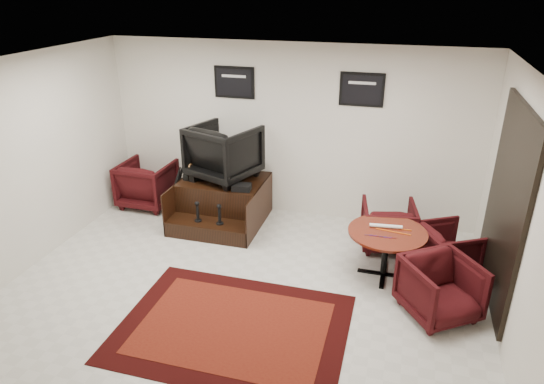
% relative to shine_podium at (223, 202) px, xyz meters
% --- Properties ---
extents(ground, '(6.00, 6.00, 0.00)m').
position_rel_shine_podium_xyz_m(ground, '(0.95, -1.89, -0.32)').
color(ground, beige).
rests_on(ground, ground).
extents(room_shell, '(6.02, 5.02, 2.81)m').
position_rel_shine_podium_xyz_m(room_shell, '(1.35, -1.76, 1.47)').
color(room_shell, beige).
rests_on(room_shell, ground).
extents(area_rug, '(2.57, 1.93, 0.01)m').
position_rel_shine_podium_xyz_m(area_rug, '(1.07, -2.52, -0.31)').
color(area_rug, black).
rests_on(area_rug, ground).
extents(shine_podium, '(1.35, 1.39, 0.69)m').
position_rel_shine_podium_xyz_m(shine_podium, '(0.00, 0.00, 0.00)').
color(shine_podium, black).
rests_on(shine_podium, ground).
extents(shine_chair, '(1.19, 1.16, 0.97)m').
position_rel_shine_podium_xyz_m(shine_chair, '(0.00, 0.14, 0.86)').
color(shine_chair, black).
rests_on(shine_chair, shine_podium).
extents(shoes_pair, '(0.27, 0.31, 0.10)m').
position_rel_shine_podium_xyz_m(shoes_pair, '(-0.47, -0.04, 0.42)').
color(shoes_pair, black).
rests_on(shoes_pair, shine_podium).
extents(polish_kit, '(0.30, 0.22, 0.10)m').
position_rel_shine_podium_xyz_m(polish_kit, '(0.42, -0.27, 0.42)').
color(polish_kit, black).
rests_on(polish_kit, shine_podium).
extents(umbrella_black, '(0.35, 0.13, 0.94)m').
position_rel_shine_podium_xyz_m(umbrella_black, '(-0.80, -0.12, 0.15)').
color(umbrella_black, black).
rests_on(umbrella_black, ground).
extents(umbrella_hooked, '(0.34, 0.13, 0.92)m').
position_rel_shine_podium_xyz_m(umbrella_hooked, '(-0.79, -0.06, 0.14)').
color(umbrella_hooked, black).
rests_on(umbrella_hooked, ground).
extents(armchair_side, '(0.86, 0.81, 0.87)m').
position_rel_shine_podium_xyz_m(armchair_side, '(-1.48, 0.21, 0.11)').
color(armchair_side, black).
rests_on(armchair_side, ground).
extents(meeting_table, '(1.02, 1.02, 0.66)m').
position_rel_shine_podium_xyz_m(meeting_table, '(2.65, -0.95, 0.26)').
color(meeting_table, '#4F140B').
rests_on(meeting_table, ground).
extents(table_chair_back, '(0.84, 0.81, 0.76)m').
position_rel_shine_podium_xyz_m(table_chair_back, '(2.64, -0.16, 0.06)').
color(table_chair_back, black).
rests_on(table_chair_back, ground).
extents(table_chair_window, '(0.90, 0.92, 0.71)m').
position_rel_shine_podium_xyz_m(table_chair_window, '(3.44, -0.59, 0.04)').
color(table_chair_window, black).
rests_on(table_chair_window, ground).
extents(table_chair_corner, '(1.04, 1.02, 0.79)m').
position_rel_shine_podium_xyz_m(table_chair_corner, '(3.32, -1.63, 0.07)').
color(table_chair_corner, black).
rests_on(table_chair_corner, ground).
extents(paper_roll, '(0.42, 0.09, 0.05)m').
position_rel_shine_podium_xyz_m(paper_roll, '(2.62, -0.86, 0.37)').
color(paper_roll, white).
rests_on(paper_roll, meeting_table).
extents(table_clutter, '(0.57, 0.29, 0.01)m').
position_rel_shine_podium_xyz_m(table_clutter, '(2.69, -0.95, 0.35)').
color(table_clutter, orange).
rests_on(table_clutter, meeting_table).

